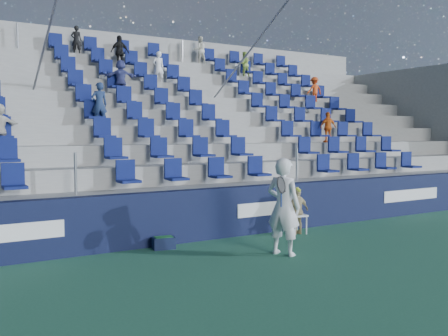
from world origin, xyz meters
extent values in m
plane|color=#2D6A4A|center=(0.00, 0.00, 0.00)|extent=(70.00, 70.00, 0.00)
cube|color=#0E1333|center=(0.00, 3.15, 0.60)|extent=(24.00, 0.30, 1.20)
cube|color=white|center=(1.50, 2.99, 0.62)|extent=(1.60, 0.02, 0.34)
cube|color=white|center=(7.00, 2.99, 0.62)|extent=(2.40, 0.02, 0.34)
cube|color=#9F9F9A|center=(0.00, 3.72, 0.60)|extent=(24.00, 0.85, 1.20)
cube|color=#9F9F9A|center=(0.00, 4.57, 0.85)|extent=(24.00, 0.85, 1.70)
cube|color=#9F9F9A|center=(0.00, 5.42, 1.10)|extent=(24.00, 0.85, 2.20)
cube|color=#9F9F9A|center=(0.00, 6.28, 1.35)|extent=(24.00, 0.85, 2.70)
cube|color=#9F9F9A|center=(0.00, 7.12, 1.60)|extent=(24.00, 0.85, 3.20)
cube|color=#9F9F9A|center=(0.00, 7.97, 1.85)|extent=(24.00, 0.85, 3.70)
cube|color=#9F9F9A|center=(0.00, 8.82, 2.10)|extent=(24.00, 0.85, 4.20)
cube|color=#9F9F9A|center=(0.00, 9.68, 2.35)|extent=(24.00, 0.85, 4.70)
cube|color=#9F9F9A|center=(0.00, 10.52, 2.60)|extent=(24.00, 0.85, 5.20)
cube|color=#9F9F9A|center=(0.00, 11.20, 3.10)|extent=(24.00, 0.50, 6.20)
cube|color=#9F9F9A|center=(11.85, 7.12, 2.60)|extent=(0.30, 7.65, 5.20)
cube|color=#0E1854|center=(0.00, 3.72, 1.55)|extent=(16.05, 0.50, 0.70)
cube|color=#0E1854|center=(0.00, 4.57, 2.05)|extent=(16.05, 0.50, 0.70)
cube|color=#0E1854|center=(0.00, 5.42, 2.55)|extent=(16.05, 0.50, 0.70)
cube|color=#0E1854|center=(0.00, 6.28, 3.05)|extent=(16.05, 0.50, 0.70)
cube|color=#0E1854|center=(0.00, 7.12, 3.55)|extent=(16.05, 0.50, 0.70)
cube|color=#0E1854|center=(0.00, 7.97, 4.05)|extent=(16.05, 0.50, 0.70)
cube|color=#0E1854|center=(0.00, 8.82, 4.55)|extent=(16.05, 0.50, 0.70)
cube|color=#0E1854|center=(0.00, 9.68, 5.05)|extent=(16.05, 0.50, 0.70)
cube|color=#0E1854|center=(0.00, 10.52, 5.55)|extent=(16.05, 0.50, 0.70)
cylinder|color=gray|center=(-3.00, 7.12, 4.35)|extent=(0.06, 7.68, 4.55)
cylinder|color=gray|center=(3.00, 7.12, 4.35)|extent=(0.06, 7.68, 4.55)
imported|color=beige|center=(-4.25, 5.38, 2.69)|extent=(0.96, 0.53, 0.98)
imported|color=orange|center=(5.76, 5.38, 2.70)|extent=(0.62, 0.34, 1.01)
imported|color=black|center=(-1.13, 10.47, 5.69)|extent=(0.42, 0.34, 0.99)
imported|color=#97BC4B|center=(5.20, 9.62, 5.21)|extent=(0.55, 0.46, 1.02)
imported|color=#40478C|center=(-0.46, 7.92, 4.23)|extent=(1.03, 0.56, 1.06)
imported|color=navy|center=(-1.66, 6.23, 3.28)|extent=(0.44, 0.29, 1.17)
imported|color=beige|center=(3.67, 10.47, 5.75)|extent=(0.60, 0.50, 1.10)
imported|color=white|center=(1.17, 8.77, 4.74)|extent=(0.41, 0.28, 1.07)
imported|color=#E04C1A|center=(7.37, 7.93, 4.19)|extent=(0.67, 0.42, 0.99)
imported|color=black|center=(0.12, 9.62, 5.27)|extent=(0.70, 0.36, 1.15)
imported|color=silver|center=(0.55, 1.01, 1.00)|extent=(0.74, 0.87, 2.01)
cylinder|color=navy|center=(0.30, 0.76, 1.18)|extent=(0.03, 0.03, 0.28)
torus|color=black|center=(0.30, 0.76, 1.48)|extent=(0.30, 0.17, 0.28)
plane|color=#262626|center=(0.30, 0.76, 1.48)|extent=(0.30, 0.16, 0.29)
sphere|color=#BACC2F|center=(0.80, 0.81, 1.34)|extent=(0.07, 0.07, 0.07)
sphere|color=#BACC2F|center=(0.80, 0.87, 1.37)|extent=(0.07, 0.07, 0.07)
cube|color=white|center=(2.14, 2.55, 0.47)|extent=(0.52, 0.52, 0.04)
cube|color=white|center=(2.14, 2.76, 0.75)|extent=(0.45, 0.12, 0.55)
cylinder|color=white|center=(1.96, 2.37, 0.22)|extent=(0.03, 0.03, 0.45)
cylinder|color=white|center=(2.32, 2.37, 0.22)|extent=(0.03, 0.03, 0.45)
cylinder|color=white|center=(1.96, 2.73, 0.22)|extent=(0.03, 0.03, 0.45)
cylinder|color=white|center=(2.32, 2.73, 0.22)|extent=(0.03, 0.03, 0.45)
imported|color=tan|center=(2.14, 2.50, 0.59)|extent=(0.71, 0.34, 1.17)
cube|color=black|center=(-1.36, 2.75, 0.13)|extent=(0.52, 0.39, 0.26)
cube|color=#1E662D|center=(-1.36, 2.75, 0.19)|extent=(0.42, 0.29, 0.15)
camera|label=1|loc=(-5.70, -7.07, 2.50)|focal=40.00mm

